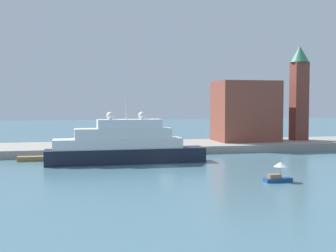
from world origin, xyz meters
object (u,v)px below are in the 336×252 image
bell_tower (299,89)px  parked_car (97,143)px  mooring_bollard (131,146)px  work_barge (32,159)px  person_figure (122,141)px  harbor_building (245,111)px  small_motorboat (278,174)px  large_yacht (124,146)px

bell_tower → parked_car: bell_tower is taller
bell_tower → mooring_bollard: bearing=-168.2°
work_barge → person_figure: size_ratio=3.06×
work_barge → harbor_building: harbor_building is taller
work_barge → harbor_building: bearing=16.2°
person_figure → mooring_bollard: 6.12m
small_motorboat → parked_car: size_ratio=0.86×
harbor_building → bell_tower: 14.52m
work_barge → mooring_bollard: (18.95, 4.20, 1.53)m
work_barge → person_figure: bearing=29.7°
bell_tower → large_yacht: bearing=-156.3°
small_motorboat → mooring_bollard: small_motorboat is taller
large_yacht → work_barge: size_ratio=5.52×
person_figure → work_barge: bearing=-150.3°
small_motorboat → work_barge: small_motorboat is taller
large_yacht → harbor_building: (31.66, 20.63, 5.59)m
work_barge → mooring_bollard: size_ratio=6.74×
large_yacht → parked_car: 15.97m
small_motorboat → large_yacht: bearing=127.9°
bell_tower → work_barge: bearing=-168.0°
large_yacht → small_motorboat: 29.39m
work_barge → bell_tower: 64.18m
small_motorboat → person_figure: person_figure is taller
bell_tower → mooring_bollard: bell_tower is taller
bell_tower → person_figure: bearing=-176.3°
small_motorboat → parked_car: bearing=119.4°
parked_car → work_barge: bearing=-144.9°
work_barge → harbor_building: (47.87, 13.88, 8.24)m
mooring_bollard → person_figure: bearing=99.7°
bell_tower → small_motorboat: bearing=-122.3°
harbor_building → person_figure: harbor_building is taller
work_barge → small_motorboat: bearing=-41.1°
small_motorboat → person_figure: 43.32m
harbor_building → bell_tower: bearing=-3.6°
parked_car → mooring_bollard: 7.94m
bell_tower → mooring_bollard: (-42.41, -8.84, -12.01)m
parked_car → mooring_bollard: parked_car is taller
large_yacht → work_barge: large_yacht is taller
parked_car → small_motorboat: bearing=-60.6°
mooring_bollard → large_yacht: bearing=-104.0°
bell_tower → parked_car: size_ratio=5.25×
work_barge → parked_car: parked_car is taller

